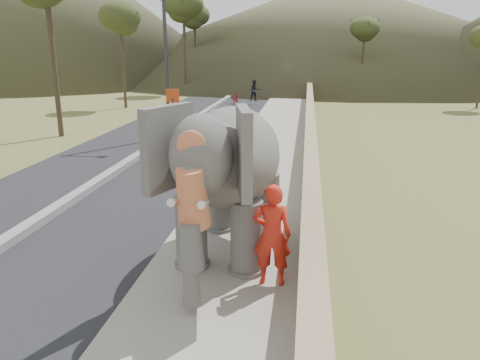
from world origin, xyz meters
The scene contains 11 objects.
ground centered at (0.00, 0.00, 0.00)m, with size 160.00×160.00×0.00m, color olive.
road centered at (-5.00, 10.00, 0.01)m, with size 7.00×120.00×0.03m, color black.
median centered at (-5.00, 10.00, 0.11)m, with size 0.35×120.00×0.22m, color black.
walkway centered at (0.00, 10.00, 0.07)m, with size 3.00×120.00×0.15m, color #9E9687.
parapet centered at (1.65, 10.00, 0.55)m, with size 0.30×120.00×1.10m, color tan.
lamppost centered at (-4.69, 14.43, 4.87)m, with size 1.76×0.36×8.00m.
signboard centered at (-4.50, 13.53, 1.64)m, with size 0.60×0.08×2.40m.
hill_far centered at (5.00, 70.00, 7.00)m, with size 80.00×80.00×14.00m, color brown.
elephant_and_man centered at (0.02, 2.04, 1.71)m, with size 2.58×4.52×3.14m.
motorcyclist centered at (-3.12, 27.89, 0.73)m, with size 2.46×1.73×1.84m.
trees centered at (-0.54, 29.91, 3.98)m, with size 48.98×43.61×9.28m.
Camera 1 is at (1.46, -6.97, 4.30)m, focal length 35.00 mm.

